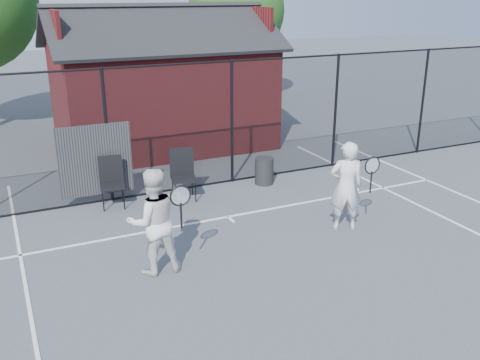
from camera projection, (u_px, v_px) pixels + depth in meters
name	position (u px, v px, depth m)	size (l,w,h in m)	color
ground	(302.00, 283.00, 8.73)	(80.00, 80.00, 0.00)	#484D52
court_lines	(351.00, 327.00, 7.60)	(11.02, 18.00, 0.01)	white
fence	(181.00, 131.00, 12.39)	(22.04, 3.00, 3.00)	black
clubhouse	(162.00, 93.00, 16.07)	(6.50, 4.36, 4.19)	maroon
tree_right	(236.00, 11.00, 22.06)	(3.97, 3.97, 5.70)	#2F1F13
player_front	(346.00, 186.00, 10.45)	(0.87, 0.71, 1.81)	silver
player_back	(153.00, 221.00, 8.83)	(1.00, 0.74, 1.84)	white
chair_left	(112.00, 184.00, 11.65)	(0.52, 0.54, 1.09)	black
chair_right	(184.00, 176.00, 12.05)	(0.55, 0.57, 1.14)	black
waste_bin	(264.00, 171.00, 13.13)	(0.46, 0.46, 0.67)	#262626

